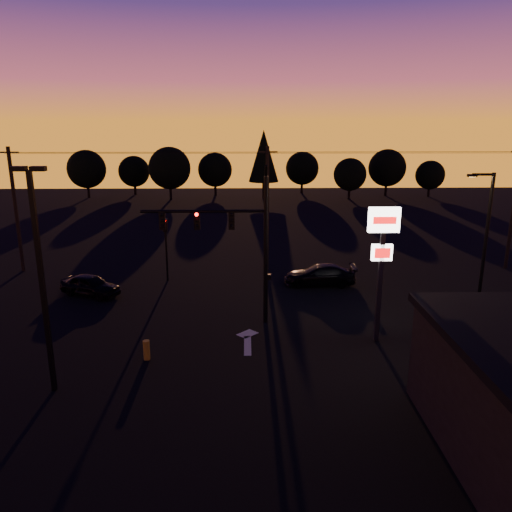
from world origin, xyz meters
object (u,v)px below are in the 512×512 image
Objects in this scene: secondary_signal at (166,240)px; pylon_sign at (382,246)px; car_left at (90,285)px; traffic_signal_mast at (236,235)px; bollard at (147,350)px; streetlight at (485,237)px; parking_lot_light at (40,268)px; car_right at (320,275)px; suv_parked at (508,378)px.

pylon_sign is (12.00, -9.99, 2.05)m from secondary_signal.
secondary_signal is at bearing -32.93° from car_left.
traffic_signal_mast reaches higher than bollard.
car_left is at bearing 172.48° from streetlight.
secondary_signal is 5.73m from car_left.
secondary_signal is 19.89m from streetlight.
car_right is (12.93, 13.37, -4.58)m from parking_lot_light.
parking_lot_light reaches higher than traffic_signal_mast.
parking_lot_light is at bearing -41.94° from car_right.
suv_parked is (18.49, -0.71, -4.55)m from parking_lot_light.
streetlight is at bearing -73.67° from car_left.
car_right is at bearing 126.42° from suv_parked.
suv_parked is at bearing -12.50° from bollard.
traffic_signal_mast is 10.19m from parking_lot_light.
traffic_signal_mast is at bearing -173.86° from streetlight.
bollard is (-4.09, -4.34, -4.47)m from traffic_signal_mast.
car_right is at bearing 48.08° from bollard.
pylon_sign is (7.10, -2.49, -0.02)m from traffic_signal_mast.
parking_lot_light is at bearing -136.63° from traffic_signal_mast.
pylon_sign is (14.50, 4.50, -0.36)m from parking_lot_light.
parking_lot_light is 23.05m from streetlight.
secondary_signal is at bearing 80.21° from parking_lot_light.
pylon_sign is 0.85× the size of streetlight.
parking_lot_light is 19.16m from car_right.
secondary_signal is at bearing 162.44° from streetlight.
traffic_signal_mast is 1.66× the size of suv_parked.
suv_parked is at bearing -52.54° from pylon_sign.
pylon_sign is 1.32× the size of suv_parked.
secondary_signal is 0.64× the size of pylon_sign.
pylon_sign is 9.95m from car_right.
suv_parked is (20.42, -12.30, 0.05)m from car_left.
traffic_signal_mast is at bearing 160.08° from suv_parked.
suv_parked is (3.99, -5.21, -4.20)m from pylon_sign.
streetlight is at bearing 30.08° from pylon_sign.
streetlight is 2.04× the size of car_left.
streetlight is 23.84m from car_left.
bollard is at bearing -133.33° from traffic_signal_mast.
pylon_sign is at bearing 142.34° from suv_parked.
traffic_signal_mast is at bearing -38.82° from car_right.
car_right is (9.62, 10.72, 0.22)m from bollard.
secondary_signal reaches higher than car_left.
secondary_signal reaches higher than car_right.
suv_parked is (15.99, -15.20, -2.14)m from secondary_signal.
bollard is (-18.10, -5.85, -3.95)m from streetlight.
suv_parked reaches higher than bollard.
car_left is 14.97m from car_right.
pylon_sign is 18.39m from car_left.
suv_parked is at bearing -107.57° from streetlight.
parking_lot_light is at bearing -146.67° from car_left.
secondary_signal is 0.84× the size of suv_parked.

